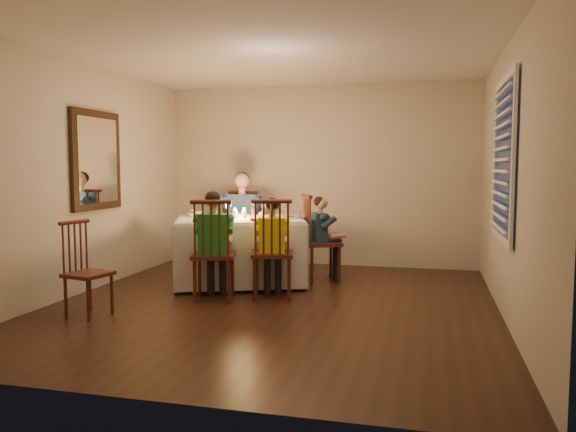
% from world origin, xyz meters
% --- Properties ---
extents(ground, '(5.00, 5.00, 0.00)m').
position_xyz_m(ground, '(0.00, 0.00, 0.00)').
color(ground, black).
rests_on(ground, ground).
extents(wall_left, '(0.02, 5.00, 2.60)m').
position_xyz_m(wall_left, '(-2.25, 0.00, 1.30)').
color(wall_left, beige).
rests_on(wall_left, ground).
extents(wall_right, '(0.02, 5.00, 2.60)m').
position_xyz_m(wall_right, '(2.25, 0.00, 1.30)').
color(wall_right, beige).
rests_on(wall_right, ground).
extents(wall_back, '(4.50, 0.02, 2.60)m').
position_xyz_m(wall_back, '(0.00, 2.50, 1.30)').
color(wall_back, beige).
rests_on(wall_back, ground).
extents(ceiling, '(5.00, 5.00, 0.00)m').
position_xyz_m(ceiling, '(0.00, 0.00, 2.60)').
color(ceiling, white).
rests_on(ceiling, wall_back).
extents(dining_table, '(1.83, 1.58, 0.77)m').
position_xyz_m(dining_table, '(-0.68, 0.92, 0.57)').
color(dining_table, white).
rests_on(dining_table, ground).
extents(chair_adult, '(0.53, 0.51, 1.09)m').
position_xyz_m(chair_adult, '(-0.93, 1.75, 0.00)').
color(chair_adult, '#3B1710').
rests_on(chair_adult, ground).
extents(chair_near_left, '(0.54, 0.53, 1.09)m').
position_xyz_m(chair_near_left, '(-0.68, 0.06, 0.00)').
color(chair_near_left, '#3B1710').
rests_on(chair_near_left, ground).
extents(chair_near_right, '(0.54, 0.52, 1.09)m').
position_xyz_m(chair_near_right, '(-0.09, 0.29, 0.00)').
color(chair_near_right, '#3B1710').
rests_on(chair_near_right, ground).
extents(chair_end, '(0.58, 0.59, 1.09)m').
position_xyz_m(chair_end, '(0.27, 1.27, 0.00)').
color(chair_end, '#3B1710').
rests_on(chair_end, ground).
extents(chair_extra, '(0.43, 0.44, 0.92)m').
position_xyz_m(chair_extra, '(-1.60, -0.85, 0.00)').
color(chair_extra, '#3B1710').
rests_on(chair_extra, ground).
extents(adult, '(0.61, 0.57, 1.35)m').
position_xyz_m(adult, '(-0.93, 1.75, 0.00)').
color(adult, navy).
rests_on(adult, ground).
extents(child_green, '(0.49, 0.47, 1.17)m').
position_xyz_m(child_green, '(-0.68, 0.06, 0.00)').
color(child_green, green).
rests_on(child_green, ground).
extents(child_yellow, '(0.44, 0.42, 1.10)m').
position_xyz_m(child_yellow, '(-0.09, 0.29, 0.00)').
color(child_yellow, '#F7F41A').
rests_on(child_yellow, ground).
extents(child_teal, '(0.44, 0.45, 1.06)m').
position_xyz_m(child_teal, '(0.27, 1.27, 0.00)').
color(child_teal, '#1B3345').
rests_on(child_teal, ground).
extents(setting_adult, '(0.34, 0.34, 0.02)m').
position_xyz_m(setting_adult, '(-0.79, 1.23, 0.81)').
color(setting_adult, white).
rests_on(setting_adult, dining_table).
extents(setting_green, '(0.34, 0.34, 0.02)m').
position_xyz_m(setting_green, '(-0.84, 0.49, 0.81)').
color(setting_green, white).
rests_on(setting_green, dining_table).
extents(setting_yellow, '(0.34, 0.34, 0.02)m').
position_xyz_m(setting_yellow, '(-0.25, 0.76, 0.81)').
color(setting_yellow, white).
rests_on(setting_yellow, dining_table).
extents(setting_teal, '(0.34, 0.34, 0.02)m').
position_xyz_m(setting_teal, '(-0.12, 1.10, 0.81)').
color(setting_teal, white).
rests_on(setting_teal, dining_table).
extents(candle_left, '(0.06, 0.06, 0.10)m').
position_xyz_m(candle_left, '(-0.73, 0.90, 0.85)').
color(candle_left, white).
rests_on(candle_left, dining_table).
extents(candle_right, '(0.06, 0.06, 0.10)m').
position_xyz_m(candle_right, '(-0.63, 0.94, 0.85)').
color(candle_right, white).
rests_on(candle_right, dining_table).
extents(squash, '(0.09, 0.09, 0.09)m').
position_xyz_m(squash, '(-1.34, 1.01, 0.85)').
color(squash, yellow).
rests_on(squash, dining_table).
extents(orange_fruit, '(0.08, 0.08, 0.08)m').
position_xyz_m(orange_fruit, '(-0.44, 1.07, 0.84)').
color(orange_fruit, '#DA4512').
rests_on(orange_fruit, dining_table).
extents(serving_bowl, '(0.26, 0.26, 0.05)m').
position_xyz_m(serving_bowl, '(-1.31, 1.04, 0.83)').
color(serving_bowl, white).
rests_on(serving_bowl, dining_table).
extents(wall_mirror, '(0.06, 0.95, 1.15)m').
position_xyz_m(wall_mirror, '(-2.22, 0.30, 1.50)').
color(wall_mirror, black).
rests_on(wall_mirror, wall_left).
extents(window_blinds, '(0.07, 1.34, 1.54)m').
position_xyz_m(window_blinds, '(2.21, 0.10, 1.50)').
color(window_blinds, '#0D1834').
rests_on(window_blinds, wall_right).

